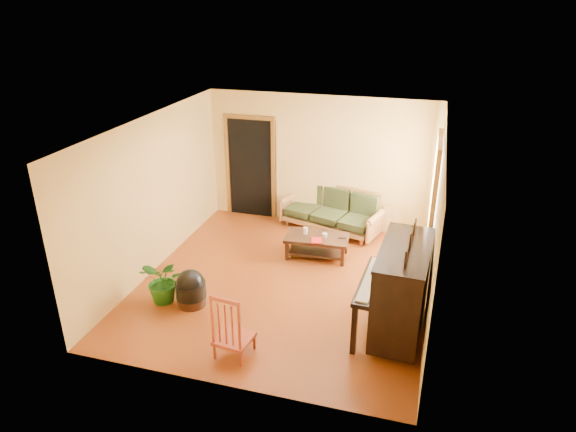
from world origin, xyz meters
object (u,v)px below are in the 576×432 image
(coffee_table, at_px, (317,246))
(red_chair, at_px, (234,323))
(potted_plant, at_px, (164,281))
(piano, at_px, (401,292))
(armchair, at_px, (410,256))
(sofa, at_px, (330,210))
(footstool, at_px, (191,292))
(ceramic_crock, at_px, (416,235))

(coffee_table, xyz_separation_m, red_chair, (-0.42, -2.92, 0.28))
(red_chair, height_order, potted_plant, red_chair)
(piano, bearing_deg, armchair, 91.67)
(armchair, xyz_separation_m, red_chair, (-2.05, -2.62, 0.07))
(sofa, relative_size, armchair, 2.43)
(red_chair, bearing_deg, sofa, 91.79)
(coffee_table, height_order, footstool, footstool)
(armchair, bearing_deg, potted_plant, -151.49)
(armchair, distance_m, ceramic_crock, 1.48)
(coffee_table, xyz_separation_m, potted_plant, (-1.89, -2.06, 0.16))
(red_chair, bearing_deg, coffee_table, 89.45)
(piano, relative_size, potted_plant, 2.07)
(armchair, relative_size, piano, 0.54)
(piano, xyz_separation_m, red_chair, (-2.01, -1.05, -0.18))
(footstool, bearing_deg, red_chair, -40.42)
(footstool, xyz_separation_m, red_chair, (1.05, -0.90, 0.26))
(coffee_table, bearing_deg, piano, -49.59)
(red_chair, relative_size, ceramic_crock, 3.90)
(sofa, bearing_deg, piano, -46.16)
(footstool, relative_size, ceramic_crock, 1.87)
(piano, bearing_deg, sofa, 120.85)
(ceramic_crock, bearing_deg, coffee_table, -145.52)
(coffee_table, xyz_separation_m, armchair, (1.63, -0.30, 0.21))
(ceramic_crock, bearing_deg, footstool, -134.78)
(footstool, bearing_deg, potted_plant, -174.58)
(sofa, relative_size, red_chair, 2.06)
(coffee_table, height_order, armchair, armchair)
(ceramic_crock, bearing_deg, piano, -91.58)
(ceramic_crock, height_order, potted_plant, potted_plant)
(piano, distance_m, potted_plant, 3.50)
(sofa, xyz_separation_m, potted_plant, (-1.89, -3.22, -0.06))
(piano, bearing_deg, red_chair, -149.37)
(sofa, bearing_deg, armchair, -25.64)
(coffee_table, distance_m, ceramic_crock, 2.03)
(footstool, bearing_deg, armchair, 29.06)
(armchair, xyz_separation_m, potted_plant, (-3.52, -1.77, -0.05))
(red_chair, distance_m, ceramic_crock, 4.59)
(footstool, bearing_deg, sofa, 65.17)
(coffee_table, bearing_deg, sofa, 90.09)
(armchair, height_order, ceramic_crock, armchair)
(piano, height_order, red_chair, piano)
(piano, relative_size, ceramic_crock, 6.11)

